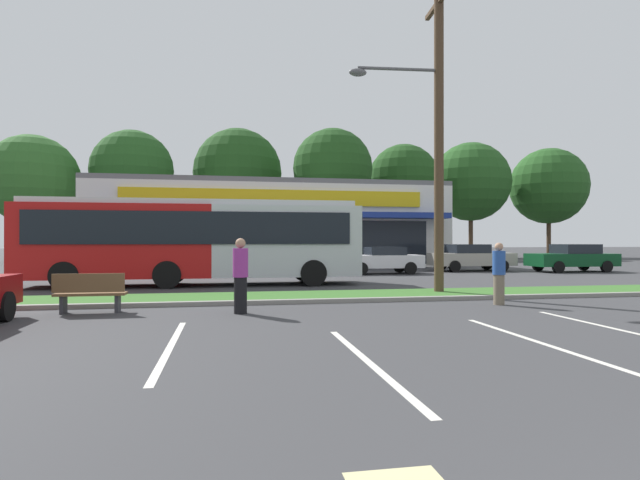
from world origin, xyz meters
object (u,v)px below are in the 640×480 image
(car_5, at_px, (382,260))
(utility_pole, at_px, (434,128))
(pedestrian_by_pole, at_px, (499,273))
(pedestrian_near_bench, at_px, (240,276))
(city_bus, at_px, (196,239))
(car_2, at_px, (470,257))
(car_0, at_px, (572,258))
(bus_stop_bench, at_px, (90,292))
(car_3, at_px, (77,261))

(car_5, bearing_deg, utility_pole, 81.80)
(car_5, distance_m, pedestrian_by_pole, 12.89)
(car_5, relative_size, pedestrian_near_bench, 2.33)
(city_bus, xyz_separation_m, pedestrian_near_bench, (1.47, -7.93, -0.87))
(car_2, bearing_deg, utility_pole, -121.46)
(city_bus, distance_m, car_5, 10.60)
(car_0, distance_m, car_5, 10.89)
(city_bus, bearing_deg, car_0, 14.59)
(bus_stop_bench, xyz_separation_m, car_3, (-3.80, 12.92, 0.27))
(city_bus, bearing_deg, bus_stop_bench, -105.31)
(bus_stop_bench, bearing_deg, pedestrian_near_bench, 169.11)
(utility_pole, xyz_separation_m, car_3, (-13.44, 10.59, -4.51))
(bus_stop_bench, xyz_separation_m, car_2, (16.79, 14.02, 0.27))
(utility_pole, distance_m, car_0, 16.53)
(utility_pole, height_order, city_bus, utility_pole)
(pedestrian_by_pole, bearing_deg, utility_pole, 124.69)
(car_0, distance_m, car_2, 5.48)
(car_2, xyz_separation_m, pedestrian_near_bench, (-13.29, -14.69, 0.12))
(car_5, bearing_deg, car_3, -1.20)
(car_0, bearing_deg, car_2, -17.96)
(utility_pole, height_order, car_0, utility_pole)
(car_2, bearing_deg, city_bus, -155.37)
(city_bus, bearing_deg, car_2, 24.95)
(city_bus, distance_m, car_3, 8.18)
(utility_pole, relative_size, car_3, 2.10)
(city_bus, distance_m, car_2, 16.27)
(utility_pole, relative_size, pedestrian_by_pole, 5.91)
(car_0, bearing_deg, pedestrian_by_pole, 47.26)
(car_5, bearing_deg, bus_stop_bench, 48.58)
(car_3, xyz_separation_m, car_5, (14.92, -0.31, -0.04))
(city_bus, height_order, bus_stop_bench, city_bus)
(bus_stop_bench, relative_size, car_3, 0.34)
(pedestrian_near_bench, bearing_deg, city_bus, -47.56)
(car_3, relative_size, pedestrian_near_bench, 2.64)
(car_2, bearing_deg, pedestrian_by_pole, -114.22)
(city_bus, distance_m, car_0, 20.63)
(bus_stop_bench, height_order, pedestrian_near_bench, pedestrian_near_bench)
(pedestrian_by_pole, bearing_deg, city_bus, 156.89)
(city_bus, relative_size, car_3, 2.67)
(pedestrian_by_pole, bearing_deg, car_0, 66.16)
(utility_pole, bearing_deg, car_2, 58.54)
(city_bus, bearing_deg, pedestrian_by_pole, -41.68)
(utility_pole, height_order, car_3, utility_pole)
(car_2, distance_m, pedestrian_by_pole, 15.66)
(pedestrian_near_bench, bearing_deg, car_0, -112.98)
(city_bus, height_order, car_2, city_bus)
(car_5, bearing_deg, pedestrian_near_bench, 60.15)
(car_0, relative_size, pedestrian_by_pole, 2.80)
(pedestrian_near_bench, bearing_deg, utility_pole, -122.02)
(utility_pole, distance_m, car_3, 17.69)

